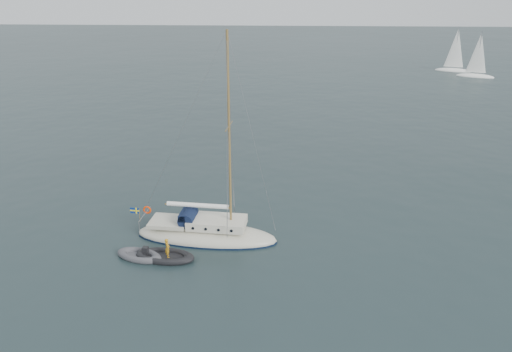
{
  "coord_description": "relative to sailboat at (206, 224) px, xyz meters",
  "views": [
    {
      "loc": [
        1.7,
        -27.86,
        15.88
      ],
      "look_at": [
        0.22,
        0.0,
        4.66
      ],
      "focal_mm": 35.0,
      "sensor_mm": 36.0,
      "label": 1
    }
  ],
  "objects": [
    {
      "name": "distant_yacht_b",
      "position": [
        37.22,
        57.9,
        2.36
      ],
      "size": [
        6.0,
        3.2,
        7.96
      ],
      "rotation": [
        0.0,
        0.0,
        -0.35
      ],
      "color": "white",
      "rests_on": "ground"
    },
    {
      "name": "dinghy",
      "position": [
        -3.71,
        -2.67,
        -0.85
      ],
      "size": [
        2.97,
        1.34,
        0.43
      ],
      "rotation": [
        0.0,
        0.0,
        -0.3
      ],
      "color": "#4E4E53",
      "rests_on": "ground"
    },
    {
      "name": "ground",
      "position": [
        3.02,
        -0.52,
        -1.04
      ],
      "size": [
        300.0,
        300.0,
        0.0
      ],
      "primitive_type": "plane",
      "color": "black",
      "rests_on": "ground"
    },
    {
      "name": "distant_yacht_c",
      "position": [
        35.15,
        63.19,
        2.44
      ],
      "size": [
        6.16,
        3.28,
        8.16
      ],
      "rotation": [
        0.0,
        0.0,
        -0.31
      ],
      "color": "white",
      "rests_on": "ground"
    },
    {
      "name": "sailboat",
      "position": [
        0.0,
        0.0,
        0.0
      ],
      "size": [
        9.67,
        2.9,
        13.77
      ],
      "rotation": [
        0.0,
        0.0,
        -0.09
      ],
      "color": "beige",
      "rests_on": "ground"
    },
    {
      "name": "rib",
      "position": [
        -2.15,
        -2.67,
        -0.82
      ],
      "size": [
        3.63,
        1.65,
        1.41
      ],
      "rotation": [
        0.0,
        0.0,
        -0.11
      ],
      "color": "black",
      "rests_on": "ground"
    }
  ]
}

